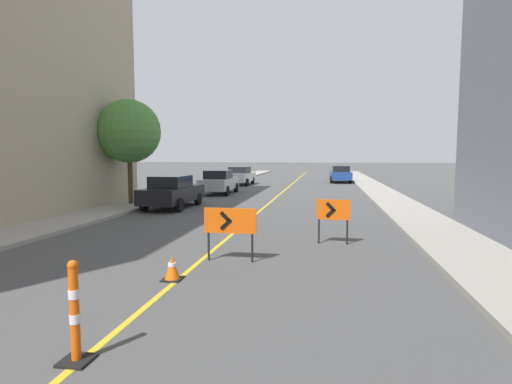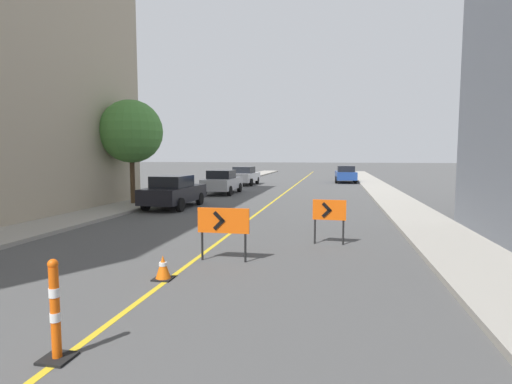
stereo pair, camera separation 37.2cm
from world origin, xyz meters
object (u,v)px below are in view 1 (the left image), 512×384
parked_car_curb_mid (219,182)px  parked_car_curb_far (240,176)px  arrow_barricade_secondary (333,212)px  parked_car_curb_near (172,192)px  traffic_cone_third (172,268)px  delineator_post_rear (75,318)px  parked_car_opposite_side (340,174)px  street_tree_left_near (129,131)px  arrow_barricade_primary (230,223)px

parked_car_curb_mid → parked_car_curb_far: (-0.32, 8.12, 0.00)m
arrow_barricade_secondary → parked_car_curb_near: (-7.63, 6.74, -0.13)m
traffic_cone_third → arrow_barricade_secondary: (3.34, 4.03, 0.68)m
arrow_barricade_secondary → parked_car_curb_mid: bearing=120.1°
delineator_post_rear → parked_car_curb_far: bearing=98.3°
parked_car_curb_near → parked_car_opposite_side: same height
delineator_post_rear → street_tree_left_near: (-6.74, 14.46, 3.20)m
delineator_post_rear → parked_car_opposite_side: size_ratio=0.30×
street_tree_left_near → arrow_barricade_secondary: bearing=-35.4°
arrow_barricade_secondary → street_tree_left_near: bearing=147.5°
street_tree_left_near → traffic_cone_third: bearing=-59.1°
traffic_cone_third → arrow_barricade_secondary: size_ratio=0.39×
delineator_post_rear → street_tree_left_near: street_tree_left_near is taller
parked_car_curb_mid → parked_car_opposite_side: bearing=56.3°
delineator_post_rear → arrow_barricade_secondary: bearing=66.1°
traffic_cone_third → parked_car_curb_far: parked_car_curb_far is taller
delineator_post_rear → parked_car_curb_far: size_ratio=0.30×
arrow_barricade_secondary → parked_car_curb_mid: 15.90m
street_tree_left_near → delineator_post_rear: bearing=-65.0°
arrow_barricade_secondary → arrow_barricade_primary: bearing=-133.5°
parked_car_curb_near → parked_car_opposite_side: bearing=68.3°
arrow_barricade_secondary → parked_car_curb_mid: size_ratio=0.30×
delineator_post_rear → parked_car_curb_near: parked_car_curb_near is taller
traffic_cone_third → parked_car_opposite_side: (4.46, 30.95, 0.55)m
traffic_cone_third → street_tree_left_near: (-6.67, 11.12, 3.52)m
parked_car_curb_near → street_tree_left_near: bearing=173.1°
arrow_barricade_secondary → parked_car_curb_far: size_ratio=0.30×
traffic_cone_third → parked_car_curb_mid: bearing=102.3°
delineator_post_rear → parked_car_opposite_side: parked_car_opposite_side is taller
arrow_barricade_primary → parked_car_curb_far: 25.16m
arrow_barricade_primary → arrow_barricade_secondary: size_ratio=1.01×
parked_car_curb_near → arrow_barricade_primary: bearing=-58.9°
delineator_post_rear → arrow_barricade_primary: bearing=81.2°
delineator_post_rear → parked_car_curb_near: bearing=107.2°
traffic_cone_third → parked_car_curb_far: 26.62m
arrow_barricade_primary → arrow_barricade_secondary: 3.45m
parked_car_curb_near → parked_car_opposite_side: (8.75, 20.19, 0.00)m
parked_car_opposite_side → traffic_cone_third: bearing=-100.7°
arrow_barricade_primary → parked_car_curb_far: (-5.10, 24.63, -0.15)m
arrow_barricade_primary → street_tree_left_near: 12.42m
delineator_post_rear → parked_car_opposite_side: 34.57m
parked_car_curb_mid → parked_car_curb_near: bearing=-93.1°
parked_car_curb_far → parked_car_curb_mid: bearing=-85.1°
delineator_post_rear → arrow_barricade_primary: arrow_barricade_primary is taller
parked_car_curb_mid → parked_car_opposite_side: 15.31m
traffic_cone_third → arrow_barricade_primary: arrow_barricade_primary is taller
arrow_barricade_secondary → parked_car_curb_mid: parked_car_curb_mid is taller
delineator_post_rear → street_tree_left_near: size_ratio=0.25×
traffic_cone_third → arrow_barricade_secondary: bearing=50.4°
arrow_barricade_primary → parked_car_curb_far: parked_car_curb_far is taller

